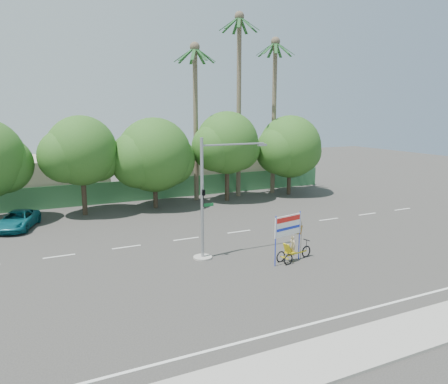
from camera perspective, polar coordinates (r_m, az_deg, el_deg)
name	(u,v)px	position (r m, az deg, el deg)	size (l,w,h in m)	color
ground	(276,274)	(23.51, 6.85, -10.61)	(120.00, 120.00, 0.00)	#33302D
sidewalk_near	(385,340)	(18.25, 20.31, -17.67)	(50.00, 2.40, 0.12)	gray
fence	(155,189)	(42.27, -9.04, 0.39)	(38.00, 0.08, 2.00)	#336B3D
building_left	(38,179)	(44.86, -23.12, 1.54)	(12.00, 8.00, 4.00)	beige
building_right	(211,170)	(49.09, -1.65, 2.91)	(14.00, 8.00, 3.60)	beige
tree_left	(81,153)	(36.83, -18.18, 4.83)	(6.66, 5.60, 8.07)	#473828
tree_center	(154,157)	(38.16, -9.17, 4.53)	(7.62, 6.40, 7.85)	#473828
tree_right	(227,145)	(40.65, 0.34, 6.14)	(6.90, 5.80, 8.36)	#473828
tree_far_right	(289,149)	(44.23, 8.54, 5.63)	(7.38, 6.20, 7.94)	#473828
palm_tall	(239,88)	(42.82, 1.96, 13.37)	(3.73, 3.79, 17.45)	#70604C
palm_mid	(274,100)	(44.79, 6.58, 11.83)	(3.73, 3.79, 15.45)	#70604C
palm_short	(195,105)	(40.87, -3.75, 11.23)	(3.73, 3.79, 14.45)	#70604C
traffic_signal	(207,209)	(25.01, -2.21, -2.22)	(4.72, 1.10, 7.00)	gray
trike_billboard	(291,242)	(25.10, 8.75, -6.44)	(2.90, 1.00, 2.89)	black
pickup_truck	(17,220)	(34.91, -25.37, -3.34)	(2.15, 4.65, 1.29)	#0F5D69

